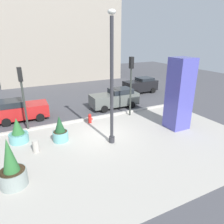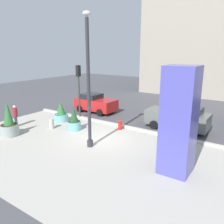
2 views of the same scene
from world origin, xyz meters
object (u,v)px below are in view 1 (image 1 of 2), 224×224
Objects in this scene: art_pillar_blue at (179,94)px; car_passing_lane at (115,98)px; lamp_post at (112,84)px; potted_plant_mid_plaza at (18,133)px; traffic_light_corner at (131,77)px; potted_plant_near_left at (12,169)px; traffic_light_far_side at (22,89)px; potted_plant_near_right at (60,131)px; concrete_bollard at (36,146)px; car_curb_west at (141,85)px; car_intersection at (21,110)px; fire_hydrant at (90,118)px.

car_passing_lane is (-1.95, 6.06, -1.63)m from art_pillar_blue.
potted_plant_mid_plaza is at bearing 152.92° from lamp_post.
car_passing_lane is at bearing 94.22° from traffic_light_corner.
traffic_light_far_side is at bearing 78.76° from potted_plant_near_left.
art_pillar_blue is 11.26m from potted_plant_near_left.
lamp_post is at bearing -27.08° from potted_plant_mid_plaza.
concrete_bollard is at bearing -155.45° from potted_plant_near_right.
concrete_bollard is at bearing -146.48° from car_curb_west.
art_pillar_blue is at bearing -14.35° from potted_plant_mid_plaza.
art_pillar_blue is at bearing -33.32° from car_intersection.
car_curb_west is at bearing 38.02° from potted_plant_near_left.
traffic_light_far_side is (-9.86, 4.21, 0.51)m from art_pillar_blue.
traffic_light_corner is at bearing -130.46° from car_curb_west.
potted_plant_near_left reaches higher than car_passing_lane.
car_intersection is at bearing 83.42° from potted_plant_near_left.
lamp_post reaches higher than car_intersection.
lamp_post is at bearing -131.92° from car_curb_west.
car_passing_lane is at bearing -3.89° from car_intersection.
concrete_bollard is (-4.33, -2.65, 0.01)m from fire_hydrant.
car_intersection is (-1.93, 4.94, 0.16)m from potted_plant_near_right.
concrete_bollard is 15.63m from car_curb_west.
potted_plant_near_right reaches higher than potted_plant_mid_plaza.
lamp_post is 1.58× the size of traffic_light_corner.
car_curb_west is (3.28, 9.57, -1.62)m from art_pillar_blue.
fire_hydrant is at bearing -179.28° from traffic_light_corner.
traffic_light_corner is at bearing 17.16° from potted_plant_near_right.
potted_plant_near_right is at bearing -145.34° from car_curb_west.
car_curb_west is at bearing 12.45° from car_intersection.
potted_plant_mid_plaza is (0.48, 4.31, -0.22)m from potted_plant_near_left.
potted_plant_near_left is 8.29m from car_intersection.
concrete_bollard is at bearing -65.64° from potted_plant_mid_plaza.
traffic_light_corner is 3.39m from car_passing_lane.
car_curb_west is (13.14, 5.36, -2.12)m from traffic_light_far_side.
traffic_light_corner is at bearing 18.71° from concrete_bollard.
fire_hydrant is at bearing 35.15° from potted_plant_near_right.
car_intersection is at bearing 176.11° from car_passing_lane.
art_pillar_blue reaches higher than potted_plant_near_left.
car_passing_lane is at bearing 13.21° from traffic_light_far_side.
potted_plant_mid_plaza is 2.91m from traffic_light_far_side.
traffic_light_far_side is at bearing 172.10° from fire_hydrant.
concrete_bollard is at bearing -146.65° from car_passing_lane.
car_curb_west is (14.30, 11.18, 0.04)m from potted_plant_near_left.
traffic_light_corner reaches higher than fire_hydrant.
concrete_bollard is at bearing 63.47° from potted_plant_near_left.
potted_plant_mid_plaza is at bearing -158.59° from car_passing_lane.
lamp_post is 4.49× the size of potted_plant_near_right.
potted_plant_near_right is 0.43× the size of car_curb_west.
concrete_bollard is at bearing 168.28° from lamp_post.
car_intersection is (-0.21, 2.41, -2.17)m from traffic_light_far_side.
traffic_light_far_side is at bearing 92.05° from concrete_bollard.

